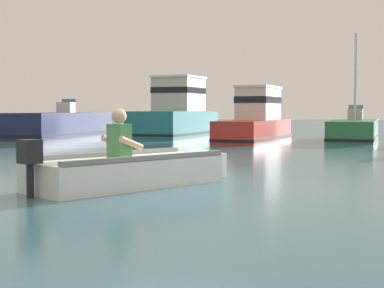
# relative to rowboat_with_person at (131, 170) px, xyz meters

# --- Properties ---
(ground_plane) EXTENTS (120.00, 120.00, 0.00)m
(ground_plane) POSITION_rel_rowboat_with_person_xyz_m (0.74, 0.31, -0.25)
(ground_plane) COLOR #386070
(rowboat_with_person) EXTENTS (2.39, 3.50, 1.19)m
(rowboat_with_person) POSITION_rel_rowboat_with_person_xyz_m (0.00, 0.00, 0.00)
(rowboat_with_person) COLOR white
(rowboat_with_person) RESTS_ON ground
(moored_boat_navy) EXTENTS (2.07, 6.35, 1.61)m
(moored_boat_navy) POSITION_rel_rowboat_with_person_xyz_m (-9.26, 13.75, 0.25)
(moored_boat_navy) COLOR #19234C
(moored_boat_navy) RESTS_ON ground
(moored_boat_teal) EXTENTS (2.40, 5.32, 2.57)m
(moored_boat_teal) POSITION_rel_rowboat_with_person_xyz_m (-4.74, 15.40, 0.70)
(moored_boat_teal) COLOR #1E727A
(moored_boat_teal) RESTS_ON ground
(moored_boat_red) EXTENTS (1.86, 5.91, 2.05)m
(moored_boat_red) POSITION_rel_rowboat_with_person_xyz_m (-0.97, 13.74, 0.50)
(moored_boat_red) COLOR #B72D28
(moored_boat_red) RESTS_ON ground
(moored_boat_green) EXTENTS (1.67, 5.96, 4.05)m
(moored_boat_green) POSITION_rel_rowboat_with_person_xyz_m (2.50, 15.25, 0.12)
(moored_boat_green) COLOR #287042
(moored_boat_green) RESTS_ON ground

